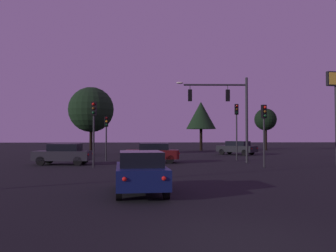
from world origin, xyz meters
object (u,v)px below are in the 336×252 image
object	(u,v)px
tree_behind_sign	(266,120)
car_crossing_left	(153,153)
tree_left_far	(201,115)
car_crossing_right	(63,154)
car_nearside_lane	(141,171)
traffic_light_far_side	(94,121)
car_far_lane	(237,148)
traffic_signal_mast_arm	(227,105)
traffic_light_corner_right	(264,123)
traffic_light_corner_left	(106,129)
traffic_light_median	(237,121)
store_sign_illuminated	(336,96)
tree_center_horizon	(91,110)

from	to	relation	value
tree_behind_sign	car_crossing_left	bearing A→B (deg)	-126.10
tree_left_far	car_crossing_right	bearing A→B (deg)	-119.60
car_nearside_lane	traffic_light_far_side	bearing A→B (deg)	107.75
car_crossing_left	car_far_lane	bearing A→B (deg)	49.84
traffic_signal_mast_arm	car_nearside_lane	distance (m)	15.73
car_crossing_left	tree_behind_sign	xyz separation A→B (m)	(16.75, 22.98, 3.68)
traffic_signal_mast_arm	tree_behind_sign	bearing A→B (deg)	64.79
car_crossing_right	car_nearside_lane	bearing A→B (deg)	-65.54
traffic_light_far_side	car_far_lane	bearing A→B (deg)	48.55
traffic_light_corner_right	car_crossing_right	size ratio (longest dim) A/B	0.99
traffic_light_corner_left	traffic_light_median	world-z (taller)	traffic_light_median
traffic_light_corner_left	store_sign_illuminated	distance (m)	17.73
traffic_signal_mast_arm	car_crossing_left	bearing A→B (deg)	175.71
traffic_light_corner_right	tree_left_far	distance (m)	27.07
car_crossing_left	tree_behind_sign	distance (m)	28.68
traffic_signal_mast_arm	car_far_lane	size ratio (longest dim) A/B	1.52
car_far_lane	tree_behind_sign	size ratio (longest dim) A/B	0.71
traffic_light_median	tree_left_far	world-z (taller)	tree_left_far
traffic_light_median	traffic_signal_mast_arm	bearing A→B (deg)	-118.63
traffic_signal_mast_arm	car_far_lane	distance (m)	12.84
car_nearside_lane	tree_left_far	distance (m)	38.03
traffic_light_corner_left	tree_behind_sign	distance (m)	29.20
tree_center_horizon	store_sign_illuminated	bearing A→B (deg)	-39.13
traffic_light_median	store_sign_illuminated	size ratio (longest dim) A/B	0.73
traffic_signal_mast_arm	tree_left_far	distance (m)	23.12
store_sign_illuminated	tree_behind_sign	xyz separation A→B (m)	(4.09, 26.65, -0.34)
tree_left_far	tree_center_horizon	world-z (taller)	tree_center_horizon
store_sign_illuminated	tree_behind_sign	bearing A→B (deg)	81.28
car_nearside_lane	traffic_light_corner_right	bearing A→B (deg)	51.56
traffic_signal_mast_arm	traffic_light_corner_left	distance (m)	10.16
traffic_signal_mast_arm	traffic_light_median	bearing A→B (deg)	61.37
traffic_signal_mast_arm	traffic_light_far_side	bearing A→B (deg)	-160.02
car_far_lane	car_nearside_lane	bearing A→B (deg)	-111.52
car_far_lane	tree_left_far	world-z (taller)	tree_left_far
traffic_light_median	tree_left_far	xyz separation A→B (m)	(0.02, 20.44, 1.67)
traffic_light_far_side	car_crossing_left	world-z (taller)	traffic_light_far_side
traffic_signal_mast_arm	car_crossing_left	xyz separation A→B (m)	(-5.73, 0.43, -3.70)
car_far_lane	tree_center_horizon	distance (m)	16.81
traffic_light_corner_right	store_sign_illuminated	distance (m)	5.69
car_crossing_right	tree_behind_sign	size ratio (longest dim) A/B	0.69
car_nearside_lane	tree_behind_sign	xyz separation A→B (m)	(17.34, 37.32, 3.68)
car_crossing_right	tree_left_far	distance (m)	27.98
traffic_light_corner_left	tree_center_horizon	size ratio (longest dim) A/B	0.50
traffic_light_corner_right	tree_center_horizon	distance (m)	21.76
traffic_signal_mast_arm	car_far_lane	world-z (taller)	traffic_signal_mast_arm
traffic_signal_mast_arm	tree_center_horizon	xyz separation A→B (m)	(-12.47, 12.54, 0.53)
car_far_lane	store_sign_illuminated	xyz separation A→B (m)	(3.16, -14.94, 4.02)
traffic_signal_mast_arm	car_crossing_right	xyz separation A→B (m)	(-12.21, -0.98, -3.70)
car_nearside_lane	car_crossing_right	xyz separation A→B (m)	(-5.88, 12.94, 0.00)
traffic_signal_mast_arm	traffic_light_far_side	size ratio (longest dim) A/B	1.53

